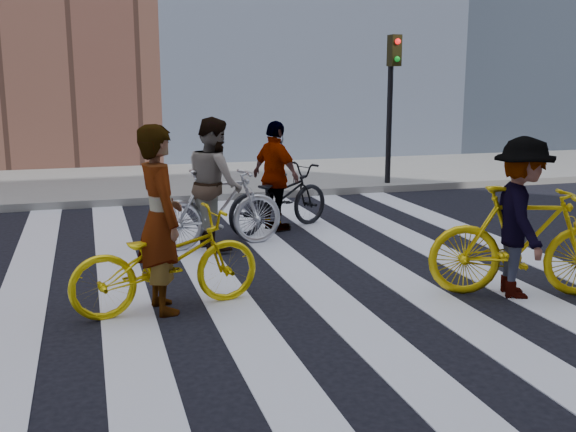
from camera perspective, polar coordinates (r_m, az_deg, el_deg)
name	(u,v)px	position (r m, az deg, el deg)	size (l,w,h in m)	color
ground	(253,271)	(8.71, -3.01, -4.64)	(100.00, 100.00, 0.00)	black
sidewalk_far	(176,181)	(15.93, -9.44, 2.95)	(100.00, 5.00, 0.15)	gray
zebra_crosswalk	(253,270)	(8.71, -3.01, -4.60)	(8.25, 10.00, 0.01)	silver
traffic_signal	(392,85)	(14.88, 8.78, 10.89)	(0.22, 0.42, 3.33)	black
bike_yellow_left	(166,261)	(7.24, -10.25, -3.78)	(0.71, 2.05, 1.07)	yellow
bike_silver_mid	(219,208)	(9.79, -5.89, 0.66)	(0.55, 1.94, 1.17)	silver
bike_yellow_right	(523,241)	(8.03, 19.28, -2.04)	(0.59, 2.10, 1.26)	yellow
bike_dark_rear	(279,198)	(10.88, -0.79, 1.55)	(0.71, 2.03, 1.06)	black
rider_left	(160,220)	(7.13, -10.78, -0.29)	(0.72, 0.47, 1.98)	slate
rider_mid	(215,183)	(9.72, -6.22, 2.76)	(0.92, 0.72, 1.90)	slate
rider_right	(521,218)	(7.94, 19.12, -0.15)	(1.17, 0.67, 1.81)	slate
rider_rear	(276,176)	(10.81, -1.05, 3.38)	(1.04, 0.43, 1.77)	slate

